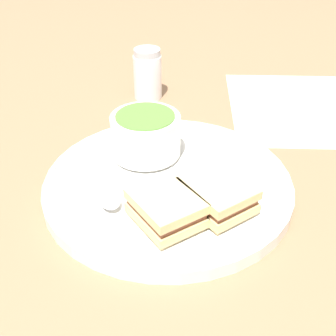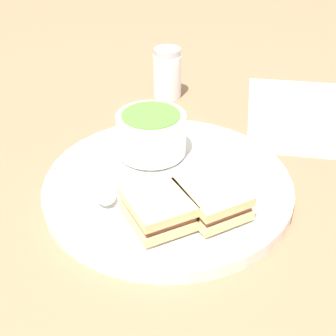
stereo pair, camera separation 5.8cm
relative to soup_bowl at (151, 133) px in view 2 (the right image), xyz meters
name	(u,v)px [view 2 (the right image)]	position (x,y,z in m)	size (l,w,h in m)	color
ground_plane	(168,192)	(-0.03, 0.06, -0.05)	(2.40, 2.40, 0.00)	#8E6B4C
plate	(168,184)	(-0.03, 0.06, -0.04)	(0.32, 0.32, 0.02)	white
soup_bowl	(151,133)	(0.00, 0.00, 0.00)	(0.09, 0.09, 0.06)	white
spoon	(105,193)	(0.05, 0.10, -0.03)	(0.04, 0.11, 0.01)	silver
sandwich_half_near	(157,208)	(-0.02, 0.14, -0.01)	(0.09, 0.10, 0.03)	#DBBC7F
sandwich_half_far	(212,199)	(-0.08, 0.12, -0.01)	(0.09, 0.10, 0.03)	#DBBC7F
salt_shaker	(167,74)	(-0.01, -0.22, -0.01)	(0.05, 0.05, 0.09)	silver
menu_sheet	(313,115)	(-0.26, -0.16, -0.05)	(0.24, 0.29, 0.00)	white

